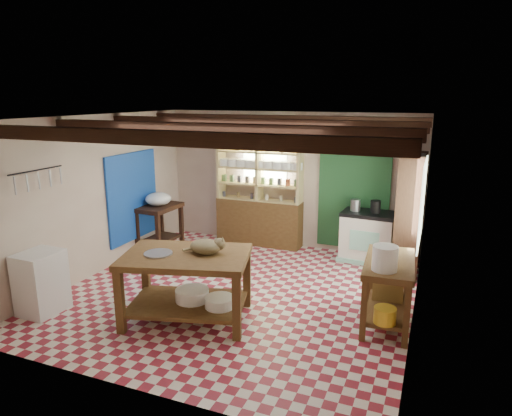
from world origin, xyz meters
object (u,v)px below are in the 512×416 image
at_px(stove, 368,236).
at_px(right_counter, 387,292).
at_px(prep_table, 160,227).
at_px(white_cabinet, 41,282).
at_px(work_table, 187,287).
at_px(cat, 206,246).

distance_m(stove, right_counter, 2.35).
xyz_separation_m(prep_table, white_cabinet, (-0.02, -2.84, -0.01)).
relative_size(work_table, cat, 3.81).
height_order(prep_table, right_counter, prep_table).
distance_m(stove, prep_table, 3.89).
distance_m(white_cabinet, cat, 2.35).
bearing_deg(white_cabinet, work_table, 16.88).
xyz_separation_m(stove, cat, (-1.64, -3.01, 0.55)).
bearing_deg(right_counter, prep_table, 158.55).
bearing_deg(white_cabinet, cat, 18.06).
height_order(work_table, right_counter, work_table).
bearing_deg(stove, right_counter, -71.89).
relative_size(work_table, prep_table, 1.83).
distance_m(white_cabinet, right_counter, 4.62).
height_order(prep_table, cat, cat).
height_order(work_table, stove, work_table).
bearing_deg(work_table, stove, 43.72).
xyz_separation_m(stove, right_counter, (0.59, -2.28, -0.02)).
bearing_deg(cat, right_counter, -7.15).
relative_size(white_cabinet, cat, 2.03).
height_order(white_cabinet, right_counter, right_counter).
relative_size(prep_table, white_cabinet, 1.02).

